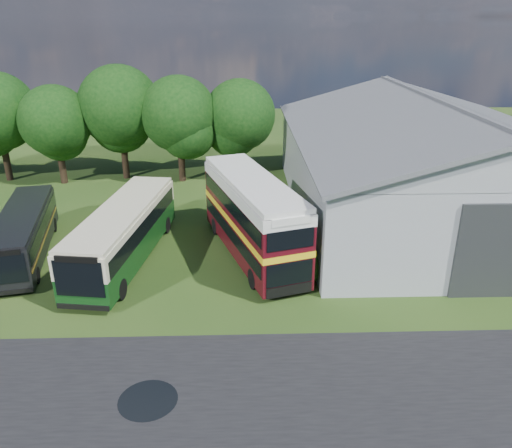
{
  "coord_description": "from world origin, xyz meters",
  "views": [
    {
      "loc": [
        2.03,
        -17.58,
        13.09
      ],
      "look_at": [
        2.84,
        8.0,
        2.43
      ],
      "focal_mm": 35.0,
      "sensor_mm": 36.0,
      "label": 1
    }
  ],
  "objects_px": {
    "bus_green_single": "(124,233)",
    "bus_maroon_double": "(253,218)",
    "bus_dark_single": "(24,233)",
    "storage_shed": "(426,155)"
  },
  "relations": [
    {
      "from": "bus_green_single",
      "to": "bus_maroon_double",
      "type": "height_order",
      "value": "bus_maroon_double"
    },
    {
      "from": "bus_green_single",
      "to": "bus_dark_single",
      "type": "bearing_deg",
      "value": -178.88
    },
    {
      "from": "storage_shed",
      "to": "bus_green_single",
      "type": "xyz_separation_m",
      "value": [
        -19.65,
        -7.39,
        -2.43
      ]
    },
    {
      "from": "storage_shed",
      "to": "bus_maroon_double",
      "type": "relative_size",
      "value": 2.18
    },
    {
      "from": "bus_green_single",
      "to": "bus_dark_single",
      "type": "xyz_separation_m",
      "value": [
        -5.95,
        0.71,
        -0.25
      ]
    },
    {
      "from": "storage_shed",
      "to": "bus_dark_single",
      "type": "xyz_separation_m",
      "value": [
        -25.59,
        -6.68,
        -2.68
      ]
    },
    {
      "from": "bus_dark_single",
      "to": "bus_green_single",
      "type": "bearing_deg",
      "value": -18.65
    },
    {
      "from": "storage_shed",
      "to": "bus_dark_single",
      "type": "distance_m",
      "value": 26.59
    },
    {
      "from": "bus_maroon_double",
      "to": "bus_dark_single",
      "type": "height_order",
      "value": "bus_maroon_double"
    },
    {
      "from": "storage_shed",
      "to": "bus_green_single",
      "type": "relative_size",
      "value": 2.06
    }
  ]
}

